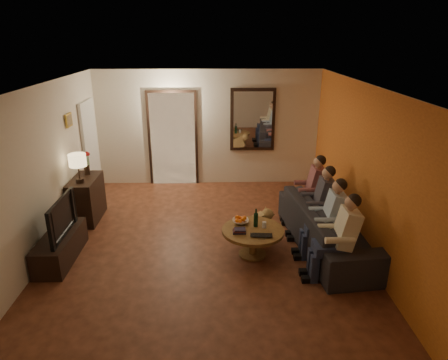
{
  "coord_description": "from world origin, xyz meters",
  "views": [
    {
      "loc": [
        0.16,
        -5.85,
        3.32
      ],
      "look_at": [
        0.3,
        0.3,
        1.05
      ],
      "focal_mm": 32.0,
      "sensor_mm": 36.0,
      "label": 1
    }
  ],
  "objects_px": {
    "dresser": "(87,199)",
    "sofa": "(329,226)",
    "table_lamp": "(78,168)",
    "person_b": "(329,222)",
    "tv_stand": "(60,247)",
    "person_d": "(311,192)",
    "wine_bottle": "(256,217)",
    "person_a": "(341,241)",
    "person_c": "(319,206)",
    "tv": "(56,217)",
    "bowl": "(241,221)",
    "laptop": "(261,237)",
    "coffee_table": "(253,242)",
    "dog": "(255,224)"
  },
  "relations": [
    {
      "from": "dresser",
      "to": "sofa",
      "type": "height_order",
      "value": "dresser"
    },
    {
      "from": "table_lamp",
      "to": "person_b",
      "type": "xyz_separation_m",
      "value": [
        4.15,
        -1.22,
        -0.49
      ]
    },
    {
      "from": "tv_stand",
      "to": "sofa",
      "type": "height_order",
      "value": "sofa"
    },
    {
      "from": "table_lamp",
      "to": "sofa",
      "type": "bearing_deg",
      "value": -12.25
    },
    {
      "from": "person_d",
      "to": "wine_bottle",
      "type": "height_order",
      "value": "person_d"
    },
    {
      "from": "table_lamp",
      "to": "person_a",
      "type": "relative_size",
      "value": 0.45
    },
    {
      "from": "person_c",
      "to": "person_d",
      "type": "relative_size",
      "value": 1.0
    },
    {
      "from": "table_lamp",
      "to": "tv",
      "type": "bearing_deg",
      "value": -90.0
    },
    {
      "from": "tv",
      "to": "sofa",
      "type": "bearing_deg",
      "value": -86.06
    },
    {
      "from": "tv_stand",
      "to": "bowl",
      "type": "bearing_deg",
      "value": 5.71
    },
    {
      "from": "sofa",
      "to": "person_d",
      "type": "distance_m",
      "value": 0.93
    },
    {
      "from": "sofa",
      "to": "person_a",
      "type": "distance_m",
      "value": 0.93
    },
    {
      "from": "wine_bottle",
      "to": "laptop",
      "type": "distance_m",
      "value": 0.41
    },
    {
      "from": "coffee_table",
      "to": "person_a",
      "type": "bearing_deg",
      "value": -29.93
    },
    {
      "from": "tv_stand",
      "to": "person_b",
      "type": "height_order",
      "value": "person_b"
    },
    {
      "from": "table_lamp",
      "to": "sofa",
      "type": "distance_m",
      "value": 4.41
    },
    {
      "from": "tv",
      "to": "person_a",
      "type": "distance_m",
      "value": 4.19
    },
    {
      "from": "table_lamp",
      "to": "tv_stand",
      "type": "height_order",
      "value": "table_lamp"
    },
    {
      "from": "tv",
      "to": "person_c",
      "type": "distance_m",
      "value": 4.19
    },
    {
      "from": "sofa",
      "to": "coffee_table",
      "type": "distance_m",
      "value": 1.29
    },
    {
      "from": "dresser",
      "to": "laptop",
      "type": "bearing_deg",
      "value": -28.17
    },
    {
      "from": "bowl",
      "to": "tv",
      "type": "bearing_deg",
      "value": -174.29
    },
    {
      "from": "tv_stand",
      "to": "dog",
      "type": "xyz_separation_m",
      "value": [
        3.07,
        0.58,
        0.07
      ]
    },
    {
      "from": "tv",
      "to": "dog",
      "type": "height_order",
      "value": "tv"
    },
    {
      "from": "dresser",
      "to": "laptop",
      "type": "relative_size",
      "value": 2.79
    },
    {
      "from": "sofa",
      "to": "person_b",
      "type": "xyz_separation_m",
      "value": [
        -0.1,
        -0.3,
        0.23
      ]
    },
    {
      "from": "dresser",
      "to": "tv_stand",
      "type": "distance_m",
      "value": 1.45
    },
    {
      "from": "person_a",
      "to": "bowl",
      "type": "relative_size",
      "value": 4.63
    },
    {
      "from": "dog",
      "to": "tv_stand",
      "type": "bearing_deg",
      "value": 177.18
    },
    {
      "from": "tv",
      "to": "person_b",
      "type": "relative_size",
      "value": 0.86
    },
    {
      "from": "sofa",
      "to": "bowl",
      "type": "bearing_deg",
      "value": 84.04
    },
    {
      "from": "tv_stand",
      "to": "coffee_table",
      "type": "height_order",
      "value": "coffee_table"
    },
    {
      "from": "person_c",
      "to": "person_d",
      "type": "height_order",
      "value": "same"
    },
    {
      "from": "table_lamp",
      "to": "person_a",
      "type": "height_order",
      "value": "table_lamp"
    },
    {
      "from": "person_b",
      "to": "table_lamp",
      "type": "bearing_deg",
      "value": 163.58
    },
    {
      "from": "dresser",
      "to": "laptop",
      "type": "height_order",
      "value": "dresser"
    },
    {
      "from": "tv_stand",
      "to": "tv",
      "type": "xyz_separation_m",
      "value": [
        0.0,
        0.0,
        0.51
      ]
    },
    {
      "from": "dog",
      "to": "wine_bottle",
      "type": "height_order",
      "value": "wine_bottle"
    },
    {
      "from": "dresser",
      "to": "bowl",
      "type": "relative_size",
      "value": 3.55
    },
    {
      "from": "table_lamp",
      "to": "tv_stand",
      "type": "bearing_deg",
      "value": -90.0
    },
    {
      "from": "laptop",
      "to": "tv",
      "type": "bearing_deg",
      "value": -179.78
    },
    {
      "from": "person_a",
      "to": "person_b",
      "type": "height_order",
      "value": "same"
    },
    {
      "from": "person_c",
      "to": "dog",
      "type": "xyz_separation_m",
      "value": [
        -1.08,
        -0.01,
        -0.32
      ]
    },
    {
      "from": "person_a",
      "to": "wine_bottle",
      "type": "height_order",
      "value": "person_a"
    },
    {
      "from": "tv_stand",
      "to": "laptop",
      "type": "xyz_separation_m",
      "value": [
        3.09,
        -0.22,
        0.25
      ]
    },
    {
      "from": "person_b",
      "to": "dog",
      "type": "relative_size",
      "value": 2.14
    },
    {
      "from": "person_d",
      "to": "bowl",
      "type": "distance_m",
      "value": 1.63
    },
    {
      "from": "sofa",
      "to": "person_a",
      "type": "xyz_separation_m",
      "value": [
        -0.1,
        -0.9,
        0.23
      ]
    },
    {
      "from": "tv",
      "to": "dog",
      "type": "relative_size",
      "value": 1.83
    },
    {
      "from": "dresser",
      "to": "coffee_table",
      "type": "height_order",
      "value": "dresser"
    }
  ]
}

